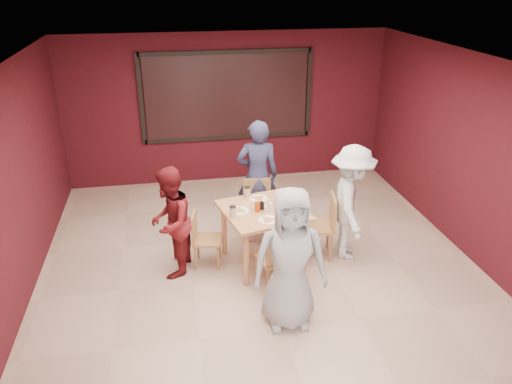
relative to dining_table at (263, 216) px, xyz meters
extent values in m
plane|color=#C9A58B|center=(-0.06, -0.33, -0.73)|extent=(7.00, 7.00, 0.00)
cube|color=black|center=(-0.06, 3.12, 0.92)|extent=(3.00, 0.02, 1.50)
cube|color=tan|center=(0.00, 0.00, 0.09)|extent=(1.26, 1.26, 0.04)
cylinder|color=tan|center=(-0.50, 0.32, -0.33)|extent=(0.08, 0.08, 0.79)
cylinder|color=tan|center=(0.32, 0.51, -0.33)|extent=(0.08, 0.08, 0.79)
cylinder|color=tan|center=(-0.32, -0.50, -0.33)|extent=(0.08, 0.08, 0.79)
cylinder|color=tan|center=(0.51, -0.32, -0.33)|extent=(0.08, 0.08, 0.79)
cylinder|color=white|center=(0.00, -0.33, 0.11)|extent=(0.27, 0.27, 0.01)
cone|color=gold|center=(0.00, -0.33, 0.13)|extent=(0.25, 0.25, 0.02)
cylinder|color=#F7E0C4|center=(0.15, -0.44, 0.18)|extent=(0.09, 0.09, 0.14)
cylinder|color=black|center=(0.15, -0.44, 0.25)|extent=(0.09, 0.09, 0.01)
cylinder|color=white|center=(0.00, 0.34, 0.11)|extent=(0.27, 0.27, 0.01)
cone|color=gold|center=(0.00, 0.34, 0.13)|extent=(0.25, 0.25, 0.02)
cylinder|color=#F7E0C4|center=(-0.15, 0.44, 0.18)|extent=(0.09, 0.09, 0.14)
cylinder|color=black|center=(-0.15, 0.44, 0.25)|extent=(0.09, 0.09, 0.01)
cylinder|color=white|center=(-0.33, 0.00, 0.11)|extent=(0.27, 0.27, 0.01)
cone|color=gold|center=(-0.33, 0.00, 0.13)|extent=(0.25, 0.25, 0.02)
cylinder|color=#F7E0C4|center=(-0.44, -0.15, 0.18)|extent=(0.09, 0.09, 0.14)
cylinder|color=black|center=(-0.44, -0.15, 0.25)|extent=(0.09, 0.09, 0.01)
cylinder|color=white|center=(0.34, 0.00, 0.11)|extent=(0.27, 0.27, 0.01)
cone|color=gold|center=(0.34, 0.00, 0.13)|extent=(0.25, 0.25, 0.02)
cylinder|color=#F7E0C4|center=(0.44, 0.15, 0.18)|extent=(0.09, 0.09, 0.14)
cylinder|color=black|center=(0.44, 0.15, 0.25)|extent=(0.09, 0.09, 0.01)
cylinder|color=silver|center=(0.09, -0.03, 0.16)|extent=(0.06, 0.06, 0.10)
cylinder|color=silver|center=(0.02, -0.09, 0.15)|extent=(0.05, 0.05, 0.08)
cylinder|color=#AE2F0C|center=(-0.09, -0.06, 0.18)|extent=(0.07, 0.07, 0.15)
cube|color=black|center=(-0.05, 0.00, 0.16)|extent=(0.12, 0.07, 0.11)
cube|color=#A67040|center=(0.03, -0.62, -0.28)|extent=(0.53, 0.53, 0.04)
cylinder|color=#A67040|center=(0.16, -0.40, -0.51)|extent=(0.04, 0.04, 0.43)
cylinder|color=#A67040|center=(-0.19, -0.49, -0.51)|extent=(0.04, 0.04, 0.43)
cylinder|color=#A67040|center=(0.25, -0.74, -0.51)|extent=(0.04, 0.04, 0.43)
cylinder|color=#A67040|center=(-0.10, -0.83, -0.51)|extent=(0.04, 0.04, 0.43)
cube|color=#A67040|center=(0.08, -0.81, -0.03)|extent=(0.43, 0.14, 0.42)
cube|color=#A67040|center=(0.08, 0.76, -0.29)|extent=(0.46, 0.46, 0.04)
cylinder|color=#A67040|center=(-0.11, 0.61, -0.52)|extent=(0.04, 0.04, 0.42)
cylinder|color=#A67040|center=(0.24, 0.58, -0.52)|extent=(0.04, 0.04, 0.42)
cylinder|color=#A67040|center=(-0.08, 0.95, -0.52)|extent=(0.04, 0.04, 0.42)
cylinder|color=#A67040|center=(0.26, 0.92, -0.52)|extent=(0.04, 0.04, 0.42)
cube|color=#A67040|center=(0.09, 0.96, -0.05)|extent=(0.43, 0.07, 0.41)
cube|color=#A67040|center=(-0.77, 0.08, -0.34)|extent=(0.45, 0.45, 0.04)
cylinder|color=#A67040|center=(-0.64, -0.10, -0.54)|extent=(0.03, 0.03, 0.37)
cylinder|color=#A67040|center=(-0.58, 0.21, -0.54)|extent=(0.03, 0.03, 0.37)
cylinder|color=#A67040|center=(-0.95, -0.04, -0.54)|extent=(0.03, 0.03, 0.37)
cylinder|color=#A67040|center=(-0.89, 0.27, -0.54)|extent=(0.03, 0.03, 0.37)
cube|color=#A67040|center=(-0.94, 0.12, -0.12)|extent=(0.10, 0.38, 0.37)
cube|color=#A67040|center=(0.80, 0.06, -0.27)|extent=(0.53, 0.53, 0.04)
cylinder|color=#A67040|center=(0.66, 0.27, -0.51)|extent=(0.04, 0.04, 0.44)
cylinder|color=#A67040|center=(0.59, -0.09, -0.51)|extent=(0.04, 0.04, 0.44)
cylinder|color=#A67040|center=(1.01, 0.20, -0.51)|extent=(0.04, 0.04, 0.44)
cylinder|color=#A67040|center=(0.94, -0.16, -0.51)|extent=(0.04, 0.04, 0.44)
cube|color=#A67040|center=(1.00, 0.02, -0.01)|extent=(0.12, 0.45, 0.43)
imported|color=#A6A6A6|center=(0.04, -1.33, 0.13)|extent=(0.87, 0.60, 1.72)
imported|color=#2E3153|center=(0.13, 1.08, 0.16)|extent=(0.69, 0.50, 1.77)
imported|color=maroon|center=(-1.25, -0.01, 0.03)|extent=(0.75, 0.86, 1.52)
imported|color=silver|center=(1.24, -0.02, 0.10)|extent=(0.84, 1.18, 1.66)
camera|label=1|loc=(-1.20, -5.93, 3.10)|focal=35.00mm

